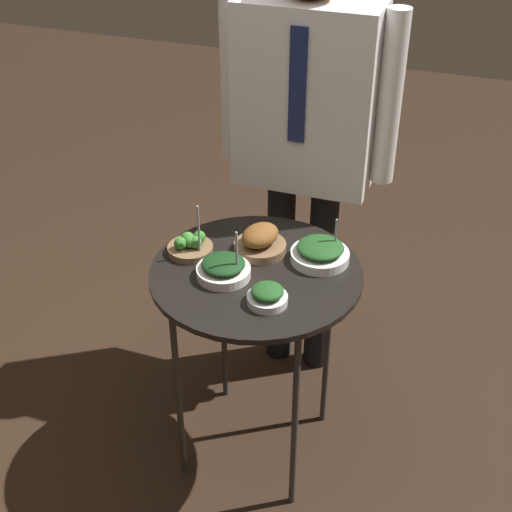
{
  "coord_description": "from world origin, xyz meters",
  "views": [
    {
      "loc": [
        0.57,
        -1.59,
        1.91
      ],
      "look_at": [
        0.0,
        0.0,
        0.78
      ],
      "focal_mm": 50.0,
      "sensor_mm": 36.0,
      "label": 1
    }
  ],
  "objects_px": {
    "bowl_spinach_front_center": "(320,252)",
    "bowl_roast_back_right": "(260,241)",
    "bowl_spinach_mid_left": "(224,269)",
    "bowl_spinach_far_rim": "(267,296)",
    "serving_cart": "(256,287)",
    "waiter_figure": "(307,119)",
    "bowl_broccoli_front_right": "(190,245)"
  },
  "relations": [
    {
      "from": "bowl_broccoli_front_right",
      "to": "bowl_roast_back_right",
      "type": "distance_m",
      "value": 0.21
    },
    {
      "from": "serving_cart",
      "to": "bowl_roast_back_right",
      "type": "height_order",
      "value": "bowl_roast_back_right"
    },
    {
      "from": "bowl_spinach_far_rim",
      "to": "bowl_spinach_front_center",
      "type": "bearing_deg",
      "value": 72.18
    },
    {
      "from": "waiter_figure",
      "to": "bowl_roast_back_right",
      "type": "bearing_deg",
      "value": -93.77
    },
    {
      "from": "bowl_spinach_front_center",
      "to": "bowl_roast_back_right",
      "type": "xyz_separation_m",
      "value": [
        -0.18,
        -0.01,
        0.01
      ]
    },
    {
      "from": "bowl_spinach_mid_left",
      "to": "waiter_figure",
      "type": "relative_size",
      "value": 0.1
    },
    {
      "from": "bowl_broccoli_front_right",
      "to": "bowl_roast_back_right",
      "type": "relative_size",
      "value": 1.1
    },
    {
      "from": "bowl_spinach_front_center",
      "to": "bowl_spinach_far_rim",
      "type": "xyz_separation_m",
      "value": [
        -0.08,
        -0.25,
        -0.0
      ]
    },
    {
      "from": "bowl_spinach_far_rim",
      "to": "bowl_spinach_mid_left",
      "type": "bearing_deg",
      "value": 154.13
    },
    {
      "from": "bowl_spinach_far_rim",
      "to": "waiter_figure",
      "type": "bearing_deg",
      "value": 97.24
    },
    {
      "from": "bowl_spinach_front_center",
      "to": "bowl_spinach_far_rim",
      "type": "relative_size",
      "value": 1.55
    },
    {
      "from": "serving_cart",
      "to": "bowl_spinach_far_rim",
      "type": "distance_m",
      "value": 0.18
    },
    {
      "from": "serving_cart",
      "to": "bowl_spinach_front_center",
      "type": "distance_m",
      "value": 0.21
    },
    {
      "from": "bowl_roast_back_right",
      "to": "waiter_figure",
      "type": "bearing_deg",
      "value": 86.23
    },
    {
      "from": "bowl_broccoli_front_right",
      "to": "bowl_roast_back_right",
      "type": "height_order",
      "value": "bowl_broccoli_front_right"
    },
    {
      "from": "bowl_broccoli_front_right",
      "to": "bowl_spinach_far_rim",
      "type": "distance_m",
      "value": 0.34
    },
    {
      "from": "bowl_spinach_mid_left",
      "to": "serving_cart",
      "type": "bearing_deg",
      "value": 37.31
    },
    {
      "from": "bowl_broccoli_front_right",
      "to": "bowl_spinach_far_rim",
      "type": "bearing_deg",
      "value": -28.09
    },
    {
      "from": "serving_cart",
      "to": "bowl_spinach_mid_left",
      "type": "distance_m",
      "value": 0.13
    },
    {
      "from": "bowl_roast_back_right",
      "to": "bowl_spinach_mid_left",
      "type": "bearing_deg",
      "value": -109.04
    },
    {
      "from": "bowl_roast_back_right",
      "to": "serving_cart",
      "type": "bearing_deg",
      "value": -77.28
    },
    {
      "from": "serving_cart",
      "to": "bowl_spinach_far_rim",
      "type": "bearing_deg",
      "value": -59.24
    },
    {
      "from": "bowl_spinach_mid_left",
      "to": "bowl_broccoli_front_right",
      "type": "distance_m",
      "value": 0.16
    },
    {
      "from": "bowl_spinach_front_center",
      "to": "bowl_spinach_mid_left",
      "type": "height_order",
      "value": "bowl_spinach_mid_left"
    },
    {
      "from": "bowl_spinach_front_center",
      "to": "bowl_roast_back_right",
      "type": "relative_size",
      "value": 1.1
    },
    {
      "from": "bowl_spinach_mid_left",
      "to": "bowl_spinach_far_rim",
      "type": "bearing_deg",
      "value": -25.87
    },
    {
      "from": "bowl_spinach_front_center",
      "to": "bowl_roast_back_right",
      "type": "height_order",
      "value": "bowl_spinach_front_center"
    },
    {
      "from": "bowl_spinach_far_rim",
      "to": "waiter_figure",
      "type": "distance_m",
      "value": 0.67
    },
    {
      "from": "bowl_broccoli_front_right",
      "to": "waiter_figure",
      "type": "xyz_separation_m",
      "value": [
        0.22,
        0.45,
        0.25
      ]
    },
    {
      "from": "serving_cart",
      "to": "bowl_spinach_mid_left",
      "type": "xyz_separation_m",
      "value": [
        -0.08,
        -0.06,
        0.09
      ]
    },
    {
      "from": "bowl_roast_back_right",
      "to": "bowl_spinach_far_rim",
      "type": "relative_size",
      "value": 1.4
    },
    {
      "from": "bowl_spinach_front_center",
      "to": "bowl_spinach_far_rim",
      "type": "bearing_deg",
      "value": -107.82
    }
  ]
}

